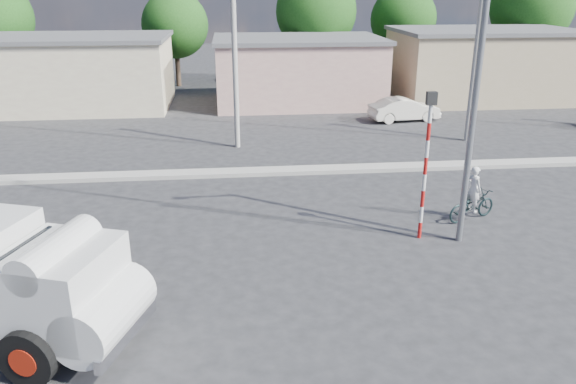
{
  "coord_description": "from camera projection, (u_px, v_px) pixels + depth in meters",
  "views": [
    {
      "loc": [
        -2.26,
        -13.21,
        7.12
      ],
      "look_at": [
        -0.65,
        2.32,
        1.3
      ],
      "focal_mm": 35.0,
      "sensor_mm": 36.0,
      "label": 1
    }
  ],
  "objects": [
    {
      "name": "traffic_pole",
      "position": [
        427.0,
        154.0,
        15.82
      ],
      "size": [
        0.28,
        0.18,
        4.36
      ],
      "color": "red",
      "rests_on": "ground"
    },
    {
      "name": "car_cream",
      "position": [
        404.0,
        109.0,
        30.74
      ],
      "size": [
        4.01,
        1.91,
        1.27
      ],
      "primitive_type": "imported",
      "rotation": [
        0.0,
        0.0,
        1.72
      ],
      "color": "white",
      "rests_on": "ground"
    },
    {
      "name": "streetlight",
      "position": [
        473.0,
        70.0,
        14.81
      ],
      "size": [
        2.34,
        0.22,
        9.0
      ],
      "color": "slate",
      "rests_on": "ground"
    },
    {
      "name": "utility_poles",
      "position": [
        352.0,
        56.0,
        25.1
      ],
      "size": [
        35.4,
        0.24,
        8.0
      ],
      "color": "#99968E",
      "rests_on": "ground"
    },
    {
      "name": "cyclist",
      "position": [
        473.0,
        198.0,
        17.77
      ],
      "size": [
        0.54,
        0.64,
        1.48
      ],
      "primitive_type": "imported",
      "rotation": [
        0.0,
        0.0,
        1.97
      ],
      "color": "silver",
      "rests_on": "ground"
    },
    {
      "name": "bicycle",
      "position": [
        472.0,
        205.0,
        17.86
      ],
      "size": [
        1.97,
        1.33,
        0.98
      ],
      "primitive_type": "imported",
      "rotation": [
        0.0,
        0.0,
        1.97
      ],
      "color": "black",
      "rests_on": "ground"
    },
    {
      "name": "tree_row",
      "position": [
        312.0,
        15.0,
        40.16
      ],
      "size": [
        43.62,
        7.43,
        8.42
      ],
      "color": "#38281E",
      "rests_on": "ground"
    },
    {
      "name": "ground_plane",
      "position": [
        321.0,
        267.0,
        15.02
      ],
      "size": [
        120.0,
        120.0,
        0.0
      ],
      "primitive_type": "plane",
      "color": "#272729",
      "rests_on": "ground"
    },
    {
      "name": "building_row",
      "position": [
        283.0,
        69.0,
        34.89
      ],
      "size": [
        37.8,
        7.3,
        4.44
      ],
      "color": "#C7B497",
      "rests_on": "ground"
    },
    {
      "name": "median",
      "position": [
        290.0,
        171.0,
        22.45
      ],
      "size": [
        40.0,
        0.8,
        0.16
      ],
      "primitive_type": "cube",
      "color": "#99968E",
      "rests_on": "ground"
    }
  ]
}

